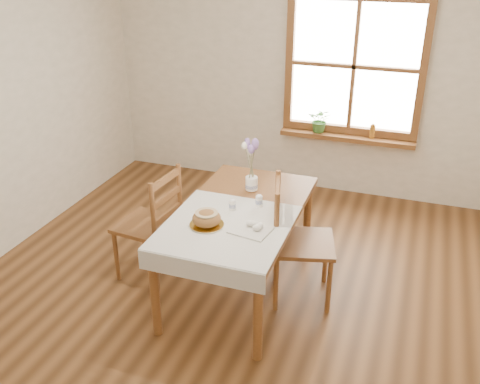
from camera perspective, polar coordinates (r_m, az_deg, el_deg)
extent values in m
plane|color=brown|center=(4.36, -1.34, -12.35)|extent=(5.00, 5.00, 0.00)
cube|color=white|center=(6.00, 7.18, 12.16)|extent=(4.50, 0.10, 2.60)
cube|color=brown|center=(6.03, 11.47, 6.55)|extent=(1.46, 0.08, 0.08)
cube|color=brown|center=(5.97, 5.35, 13.66)|extent=(0.08, 0.08, 1.30)
cube|color=brown|center=(5.80, 18.96, 12.04)|extent=(0.08, 0.08, 1.30)
cube|color=brown|center=(5.84, 12.07, 12.95)|extent=(0.04, 0.06, 1.30)
cube|color=brown|center=(5.84, 12.07, 12.95)|extent=(1.30, 0.06, 0.04)
cube|color=white|center=(5.87, 12.12, 13.01)|extent=(1.30, 0.01, 1.30)
cube|color=brown|center=(5.99, 11.32, 5.75)|extent=(1.46, 0.20, 0.05)
cube|color=brown|center=(4.20, 0.00, -2.15)|extent=(0.90, 1.60, 0.05)
cylinder|color=brown|center=(3.97, -9.06, -10.77)|extent=(0.07, 0.07, 0.70)
cylinder|color=brown|center=(3.72, 1.92, -13.29)|extent=(0.07, 0.07, 0.70)
cylinder|color=brown|center=(5.11, -1.36, -1.51)|extent=(0.07, 0.07, 0.70)
cylinder|color=brown|center=(4.92, 7.18, -2.89)|extent=(0.07, 0.07, 0.70)
cube|color=silver|center=(3.94, -1.48, -3.72)|extent=(0.91, 0.99, 0.01)
cylinder|color=white|center=(3.95, -3.57, -3.52)|extent=(0.28, 0.28, 0.01)
ellipsoid|color=brown|center=(3.91, -3.59, -2.69)|extent=(0.21, 0.21, 0.12)
cube|color=silver|center=(3.87, 1.16, -4.07)|extent=(0.31, 0.27, 0.01)
cylinder|color=white|center=(4.14, -0.82, -1.34)|extent=(0.06, 0.06, 0.10)
cylinder|color=white|center=(4.19, 2.04, -0.92)|extent=(0.06, 0.06, 0.11)
cylinder|color=white|center=(4.48, 1.23, 0.84)|extent=(0.11, 0.11, 0.11)
imported|color=#3B6E2C|center=(6.00, 8.54, 7.31)|extent=(0.25, 0.28, 0.21)
cylinder|color=#B57221|center=(5.93, 13.94, 6.35)|extent=(0.06, 0.06, 0.16)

